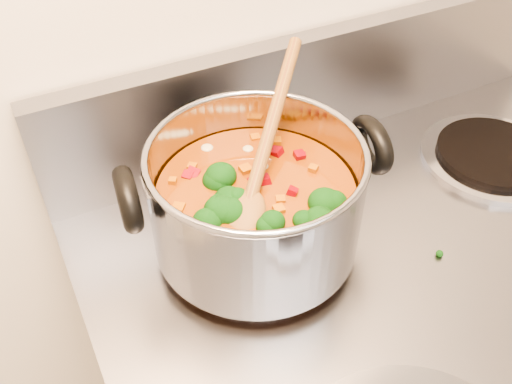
{
  "coord_description": "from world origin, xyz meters",
  "views": [
    {
      "loc": [
        -0.45,
        0.91,
        1.43
      ],
      "look_at": [
        -0.25,
        1.32,
        1.01
      ],
      "focal_mm": 40.0,
      "sensor_mm": 36.0,
      "label": 1
    }
  ],
  "objects": [
    {
      "name": "stockpot",
      "position": [
        -0.25,
        1.32,
        1.0
      ],
      "size": [
        0.3,
        0.23,
        0.14
      ],
      "rotation": [
        0.0,
        0.0,
        -0.14
      ],
      "color": "#93939A",
      "rests_on": "electric_range"
    },
    {
      "name": "wooden_spoon",
      "position": [
        -0.24,
        1.33,
        1.03
      ],
      "size": [
        0.2,
        0.22,
        0.11
      ],
      "rotation": [
        0.0,
        0.0,
        0.84
      ],
      "color": "brown",
      "rests_on": "stockpot"
    },
    {
      "name": "cooktop_crumbs",
      "position": [
        -0.37,
        1.38,
        0.92
      ],
      "size": [
        0.16,
        0.17,
        0.01
      ],
      "color": "black",
      "rests_on": "electric_range"
    }
  ]
}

